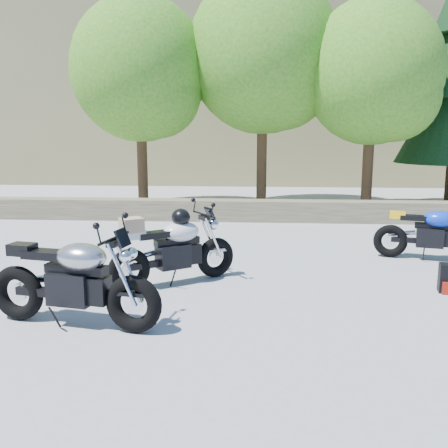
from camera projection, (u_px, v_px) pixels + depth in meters
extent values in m
plane|color=gray|center=(204.00, 291.00, 6.80)|extent=(90.00, 90.00, 0.00)
cube|color=brown|center=(229.00, 210.00, 12.15)|extent=(22.00, 0.55, 0.50)
cube|color=olive|center=(295.00, 48.00, 32.68)|extent=(80.00, 30.00, 15.00)
cylinder|color=#382314|center=(142.00, 155.00, 13.76)|extent=(0.28, 0.28, 3.02)
sphere|color=#277319|center=(140.00, 69.00, 13.34)|extent=(3.67, 3.67, 3.67)
sphere|color=#277319|center=(156.00, 93.00, 13.13)|extent=(2.38, 2.38, 2.38)
cylinder|color=#382314|center=(262.00, 148.00, 13.89)|extent=(0.28, 0.28, 3.36)
sphere|color=#277319|center=(263.00, 54.00, 13.43)|extent=(4.08, 4.08, 4.08)
sphere|color=#277319|center=(282.00, 80.00, 13.23)|extent=(2.64, 2.64, 2.64)
cylinder|color=#382314|center=(368.00, 158.00, 13.16)|extent=(0.28, 0.28, 2.91)
sphere|color=#277319|center=(373.00, 72.00, 12.75)|extent=(3.54, 3.54, 3.54)
sphere|color=#277319|center=(394.00, 96.00, 12.54)|extent=(2.29, 2.29, 2.29)
torus|color=black|center=(134.00, 304.00, 5.36)|extent=(0.66, 0.28, 0.64)
torus|color=black|center=(18.00, 293.00, 5.73)|extent=(0.66, 0.28, 0.64)
cylinder|color=silver|center=(134.00, 304.00, 5.36)|extent=(0.22, 0.08, 0.22)
cylinder|color=silver|center=(18.00, 293.00, 5.73)|extent=(0.22, 0.08, 0.22)
cube|color=black|center=(72.00, 288.00, 5.53)|extent=(0.53, 0.39, 0.36)
cube|color=black|center=(76.00, 269.00, 5.47)|extent=(0.72, 0.29, 0.10)
ellipsoid|color=#A6A6AB|center=(81.00, 257.00, 5.42)|extent=(0.64, 0.49, 0.31)
cube|color=black|center=(46.00, 254.00, 5.54)|extent=(0.54, 0.31, 0.09)
cube|color=black|center=(22.00, 249.00, 5.60)|extent=(0.31, 0.25, 0.13)
cylinder|color=black|center=(114.00, 238.00, 5.28)|extent=(0.16, 0.66, 0.03)
sphere|color=silver|center=(129.00, 255.00, 5.27)|extent=(0.18, 0.18, 0.18)
torus|color=black|center=(215.00, 257.00, 7.42)|extent=(0.58, 0.47, 0.60)
torus|color=black|center=(129.00, 270.00, 6.74)|extent=(0.58, 0.47, 0.60)
cylinder|color=silver|center=(215.00, 257.00, 7.42)|extent=(0.19, 0.15, 0.21)
cylinder|color=silver|center=(129.00, 270.00, 6.74)|extent=(0.19, 0.15, 0.21)
cube|color=black|center=(173.00, 256.00, 7.05)|extent=(0.53, 0.49, 0.34)
cube|color=black|center=(177.00, 241.00, 7.05)|extent=(0.62, 0.50, 0.09)
ellipsoid|color=silver|center=(181.00, 232.00, 7.06)|extent=(0.65, 0.61, 0.28)
cube|color=black|center=(154.00, 235.00, 6.85)|extent=(0.50, 0.44, 0.08)
cube|color=silver|center=(135.00, 234.00, 6.70)|extent=(0.32, 0.30, 0.12)
cylinder|color=black|center=(204.00, 214.00, 7.21)|extent=(0.38, 0.52, 0.03)
sphere|color=silver|center=(213.00, 224.00, 7.31)|extent=(0.17, 0.17, 0.17)
ellipsoid|color=black|center=(181.00, 217.00, 7.02)|extent=(0.37, 0.38, 0.25)
cube|color=#9B7F5A|center=(132.00, 225.00, 6.66)|extent=(0.37, 0.36, 0.19)
torus|color=black|center=(390.00, 241.00, 8.59)|extent=(0.59, 0.28, 0.57)
cylinder|color=silver|center=(390.00, 241.00, 8.59)|extent=(0.20, 0.08, 0.20)
cube|color=black|center=(430.00, 237.00, 8.38)|extent=(0.48, 0.37, 0.32)
cube|color=black|center=(435.00, 226.00, 8.32)|extent=(0.64, 0.30, 0.09)
ellipsoid|color=#0D31C4|center=(439.00, 219.00, 8.28)|extent=(0.58, 0.47, 0.27)
cube|color=black|center=(414.00, 218.00, 8.40)|extent=(0.48, 0.30, 0.08)
cube|color=yellow|center=(398.00, 215.00, 8.48)|extent=(0.29, 0.24, 0.12)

